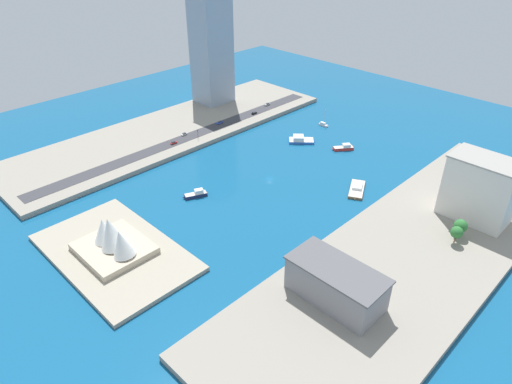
# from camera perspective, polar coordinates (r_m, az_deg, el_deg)

# --- Properties ---
(ground_plane) EXTENTS (440.00, 440.00, 0.00)m
(ground_plane) POSITION_cam_1_polar(r_m,az_deg,el_deg) (269.10, 1.73, 1.65)
(ground_plane) COLOR #145684
(quay_west) EXTENTS (70.00, 240.00, 2.90)m
(quay_west) POSITION_cam_1_polar(r_m,az_deg,el_deg) (225.73, 19.69, -6.67)
(quay_west) COLOR gray
(quay_west) RESTS_ON ground_plane
(quay_east) EXTENTS (70.00, 240.00, 2.90)m
(quay_east) POSITION_cam_1_polar(r_m,az_deg,el_deg) (333.42, -10.34, 7.62)
(quay_east) COLOR gray
(quay_east) RESTS_ON ground_plane
(peninsula_point) EXTENTS (78.61, 46.90, 2.00)m
(peninsula_point) POSITION_cam_1_polar(r_m,az_deg,el_deg) (220.99, -17.17, -7.22)
(peninsula_point) COLOR #A89E89
(peninsula_point) RESTS_ON ground_plane
(road_strip) EXTENTS (10.63, 228.00, 0.15)m
(road_strip) POSITION_cam_1_polar(r_m,az_deg,el_deg) (318.00, -8.24, 6.89)
(road_strip) COLOR #38383D
(road_strip) RESTS_ON quay_east
(patrol_launch_navy) EXTENTS (8.55, 13.75, 4.14)m
(patrol_launch_navy) POSITION_cam_1_polar(r_m,az_deg,el_deg) (253.72, -7.49, -0.28)
(patrol_launch_navy) COLOR #1E284C
(patrol_launch_navy) RESTS_ON ground_plane
(catamaran_blue) EXTENTS (18.36, 17.94, 4.28)m
(catamaran_blue) POSITION_cam_1_polar(r_m,az_deg,el_deg) (314.56, 5.56, 6.51)
(catamaran_blue) COLOR blue
(catamaran_blue) RESTS_ON ground_plane
(sailboat_small_white) EXTENTS (8.18, 2.56, 13.13)m
(sailboat_small_white) POSITION_cam_1_polar(r_m,az_deg,el_deg) (341.52, 8.40, 8.34)
(sailboat_small_white) COLOR white
(sailboat_small_white) RESTS_ON ground_plane
(barge_flat_brown) EXTENTS (16.28, 21.42, 3.00)m
(barge_flat_brown) POSITION_cam_1_polar(r_m,az_deg,el_deg) (263.52, 12.47, 0.40)
(barge_flat_brown) COLOR brown
(barge_flat_brown) RESTS_ON ground_plane
(tugboat_red) EXTENTS (11.34, 13.45, 3.94)m
(tugboat_red) POSITION_cam_1_polar(r_m,az_deg,el_deg) (307.91, 10.87, 5.46)
(tugboat_red) COLOR red
(tugboat_red) RESTS_ON ground_plane
(warehouse_low_gray) EXTENTS (38.96, 18.89, 15.69)m
(warehouse_low_gray) POSITION_cam_1_polar(r_m,az_deg,el_deg) (184.22, 9.93, -11.17)
(warehouse_low_gray) COLOR gray
(warehouse_low_gray) RESTS_ON quay_west
(hotel_broad_white) EXTENTS (32.82, 19.98, 32.54)m
(hotel_broad_white) POSITION_cam_1_polar(r_m,az_deg,el_deg) (247.44, 26.16, 0.33)
(hotel_broad_white) COLOR silver
(hotel_broad_white) RESTS_ON quay_west
(tower_tall_glass) EXTENTS (24.01, 26.81, 81.27)m
(tower_tall_glass) POSITION_cam_1_polar(r_m,az_deg,el_deg) (367.94, -5.57, 17.22)
(tower_tall_glass) COLOR #8C9EB2
(tower_tall_glass) RESTS_ON quay_east
(pickup_red) EXTENTS (1.85, 4.51, 1.52)m
(pickup_red) POSITION_cam_1_polar(r_m,az_deg,el_deg) (308.54, -10.22, 6.07)
(pickup_red) COLOR black
(pickup_red) RESTS_ON road_strip
(suv_black) EXTENTS (1.88, 4.68, 1.57)m
(suv_black) POSITION_cam_1_polar(r_m,az_deg,el_deg) (351.24, -0.22, 9.82)
(suv_black) COLOR black
(suv_black) RESTS_ON road_strip
(hatchback_blue) EXTENTS (2.12, 5.25, 1.48)m
(hatchback_blue) POSITION_cam_1_polar(r_m,az_deg,el_deg) (335.60, -4.56, 8.64)
(hatchback_blue) COLOR black
(hatchback_blue) RESTS_ON road_strip
(van_white) EXTENTS (2.07, 4.40, 1.43)m
(van_white) POSITION_cam_1_polar(r_m,az_deg,el_deg) (319.83, -8.94, 7.14)
(van_white) COLOR black
(van_white) RESTS_ON road_strip
(sedan_silver) EXTENTS (2.05, 5.22, 1.60)m
(sedan_silver) POSITION_cam_1_polar(r_m,az_deg,el_deg) (368.13, 1.43, 10.87)
(sedan_silver) COLOR black
(sedan_silver) RESTS_ON road_strip
(traffic_light_waterfront) EXTENTS (0.36, 0.36, 6.50)m
(traffic_light_waterfront) POSITION_cam_1_polar(r_m,az_deg,el_deg) (312.10, -7.28, 7.33)
(traffic_light_waterfront) COLOR black
(traffic_light_waterfront) RESTS_ON quay_east
(opera_landmark) EXTENTS (32.14, 28.24, 18.10)m
(opera_landmark) POSITION_cam_1_polar(r_m,az_deg,el_deg) (216.37, -17.45, -5.70)
(opera_landmark) COLOR #BCAD93
(opera_landmark) RESTS_ON peninsula_point
(park_tree_cluster) EXTENTS (7.04, 12.29, 9.15)m
(park_tree_cluster) POSITION_cam_1_polar(r_m,az_deg,el_deg) (232.57, 23.98, -4.19)
(park_tree_cluster) COLOR brown
(park_tree_cluster) RESTS_ON quay_west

